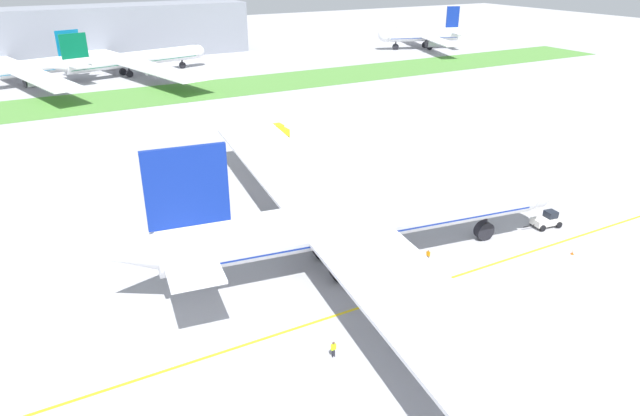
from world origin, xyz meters
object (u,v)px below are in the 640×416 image
Objects in this scene: airliner_foreground at (355,221)px; parked_airliner_far_outer at (424,35)px; pushback_tug at (547,220)px; ground_crew_marshaller_front at (334,348)px; traffic_cone_near_nose at (572,252)px; ground_crew_wingwalker_port at (428,255)px; ground_crew_wingwalker_starboard at (323,251)px; parked_airliner_far_centre at (18,70)px; service_truck_baggage_loader at (276,132)px; parked_airliner_far_right at (132,60)px.

airliner_foreground is 1.64× the size of parked_airliner_far_outer.
ground_crew_marshaller_front is (-39.74, -9.89, 0.00)m from pushback_tug.
airliner_foreground is 155.86× the size of traffic_cone_near_nose.
ground_crew_marshaller_front is at bearing -152.41° from ground_crew_wingwalker_port.
pushback_tug is (28.86, -3.90, -4.79)m from airliner_foreground.
parked_airliner_far_centre is at bearing 101.40° from ground_crew_wingwalker_starboard.
traffic_cone_near_nose is at bearing 4.26° from ground_crew_marshaller_front.
ground_crew_wingwalker_port is 0.02× the size of parked_airliner_far_centre.
ground_crew_wingwalker_starboard is at bearing 167.12° from pushback_tug.
parked_airliner_far_centre is at bearing 117.12° from service_truck_baggage_loader.
ground_crew_wingwalker_starboard is 31.22m from traffic_cone_near_nose.
service_truck_baggage_loader is at bearing 101.09° from traffic_cone_near_nose.
parked_airliner_far_right is (-21.85, 144.89, 4.44)m from traffic_cone_near_nose.
parked_airliner_far_right is (5.87, 130.56, 3.76)m from ground_crew_wingwalker_starboard.
ground_crew_marshaller_front is at bearing -95.55° from parked_airliner_far_right.
service_truck_baggage_loader reaches higher than traffic_cone_near_nose.
pushback_tug reaches higher than ground_crew_wingwalker_port.
service_truck_baggage_loader is (24.11, 64.38, 0.68)m from ground_crew_marshaller_front.
parked_airliner_far_centre is (-41.52, 81.08, 3.18)m from service_truck_baggage_loader.
parked_airliner_far_outer is at bearing -0.52° from parked_airliner_far_right.
parked_airliner_far_right reaches higher than service_truck_baggage_loader.
parked_airliner_far_right is at bearing 96.69° from service_truck_baggage_loader.
parked_airliner_far_outer is at bearing 47.66° from ground_crew_wingwalker_starboard.
service_truck_baggage_loader reaches higher than ground_crew_wingwalker_starboard.
parked_airliner_far_outer is (126.51, 146.57, 4.36)m from ground_crew_marshaller_front.
service_truck_baggage_loader is at bearing 71.73° from ground_crew_wingwalker_starboard.
parked_airliner_far_outer is (112.16, -1.02, 0.65)m from parked_airliner_far_right.
airliner_foreground is 134.68m from parked_airliner_far_centre.
traffic_cone_near_nose is 0.01× the size of parked_airliner_far_outer.
ground_crew_wingwalker_starboard is 175.30m from parked_airliner_far_outer.
parked_airliner_far_outer is (118.03, 129.54, 4.41)m from ground_crew_wingwalker_starboard.
traffic_cone_near_nose is at bearing -69.42° from parked_airliner_far_centre.
pushback_tug is at bearing 13.97° from ground_crew_marshaller_front.
traffic_cone_near_nose is at bearing -78.91° from service_truck_baggage_loader.
airliner_foreground reaches higher than parked_airliner_far_outer.
airliner_foreground reaches higher than parked_airliner_far_right.
traffic_cone_near_nose is (17.02, -7.33, -0.69)m from ground_crew_wingwalker_port.
pushback_tug reaches higher than traffic_cone_near_nose.
parked_airliner_far_centre is 0.88× the size of parked_airliner_far_right.
ground_crew_wingwalker_starboard is (8.48, 17.04, -0.05)m from ground_crew_marshaller_front.
traffic_cone_near_nose is (25.32, -11.09, -5.52)m from airliner_foreground.
airliner_foreground reaches higher than pushback_tug.
pushback_tug is at bearing -0.38° from ground_crew_wingwalker_port.
airliner_foreground reaches higher than parked_airliner_far_centre.
parked_airliner_far_outer reaches higher than service_truck_baggage_loader.
pushback_tug is at bearing -12.88° from ground_crew_wingwalker_starboard.
parked_airliner_far_outer reaches higher than traffic_cone_near_nose.
ground_crew_marshaller_front reaches higher than ground_crew_wingwalker_starboard.
pushback_tug is 3.51× the size of ground_crew_marshaller_front.
ground_crew_wingwalker_port is at bearing -95.18° from service_truck_baggage_loader.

